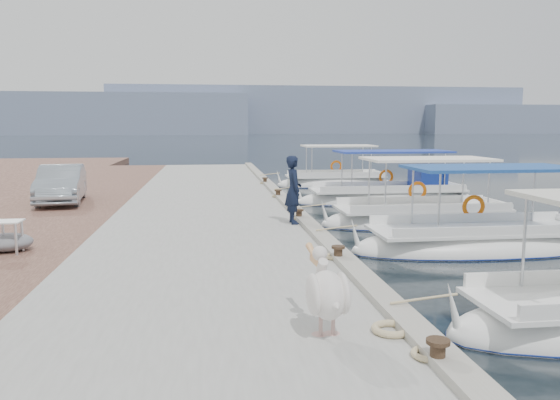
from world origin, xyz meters
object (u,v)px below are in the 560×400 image
at_px(fishing_caique_b, 482,245).
at_px(fishing_caique_e, 335,184).
at_px(fishing_caique_d, 389,198).
at_px(parked_car, 61,184).
at_px(fishing_caique_c, 421,221).
at_px(fisherman, 293,190).
at_px(pelican, 327,292).

relative_size(fishing_caique_b, fishing_caique_e, 1.12).
relative_size(fishing_caique_b, fishing_caique_d, 0.90).
height_order(fishing_caique_d, parked_car, fishing_caique_d).
relative_size(fishing_caique_c, fishing_caique_d, 0.86).
relative_size(fisherman, parked_car, 0.47).
bearing_deg(pelican, fishing_caique_b, 49.09).
bearing_deg(fishing_caique_c, fishing_caique_e, 90.98).
distance_m(fishing_caique_e, fisherman, 14.45).
distance_m(fishing_caique_b, fishing_caique_e, 15.56).
relative_size(fishing_caique_b, fishing_caique_c, 1.05).
distance_m(fishing_caique_d, pelican, 16.73).
height_order(fishing_caique_c, parked_car, fishing_caique_c).
xyz_separation_m(fishing_caique_b, fishing_caique_e, (-0.37, 15.56, 0.00)).
xyz_separation_m(pelican, parked_car, (-6.88, 13.61, 0.10)).
height_order(pelican, fisherman, fisherman).
bearing_deg(fisherman, fishing_caique_e, -22.44).
height_order(fishing_caique_e, parked_car, fishing_caique_e).
bearing_deg(parked_car, fishing_caique_c, -22.82).
bearing_deg(fisherman, pelican, 169.72).
xyz_separation_m(fishing_caique_b, fishing_caique_c, (-0.17, 3.82, 0.00)).
bearing_deg(fishing_caique_d, fisherman, -126.37).
relative_size(fishing_caique_c, pelican, 4.69).
height_order(fishing_caique_e, fisherman, fisherman).
xyz_separation_m(fishing_caique_c, parked_car, (-12.34, 3.31, 1.06)).
bearing_deg(fishing_caique_e, fishing_caique_b, -88.63).
xyz_separation_m(fishing_caique_d, pelican, (-6.13, -15.54, 0.90)).
bearing_deg(pelican, parked_car, 116.84).
bearing_deg(fisherman, fishing_caique_b, -115.87).
relative_size(fishing_caique_e, fisherman, 3.31).
relative_size(fishing_caique_e, parked_car, 1.55).
relative_size(fishing_caique_d, pelican, 5.47).
height_order(fishing_caique_b, parked_car, fishing_caique_b).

